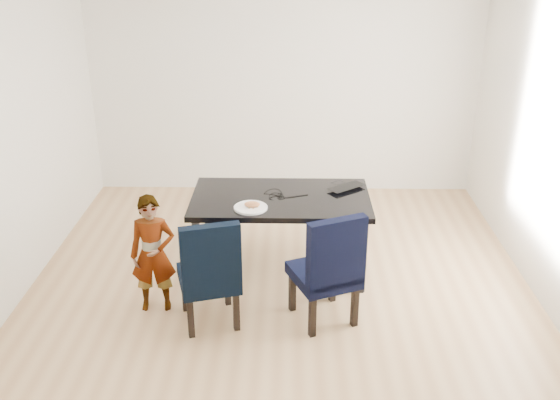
{
  "coord_description": "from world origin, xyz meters",
  "views": [
    {
      "loc": [
        0.09,
        -4.63,
        2.98
      ],
      "look_at": [
        0.0,
        0.2,
        0.85
      ],
      "focal_mm": 40.0,
      "sensor_mm": 36.0,
      "label": 1
    }
  ],
  "objects_px": {
    "dining_table": "(281,234)",
    "laptop": "(343,186)",
    "chair_left": "(208,269)",
    "child": "(153,254)",
    "chair_right": "(324,265)",
    "plate": "(251,208)"
  },
  "relations": [
    {
      "from": "dining_table",
      "to": "laptop",
      "type": "relative_size",
      "value": 4.49
    },
    {
      "from": "dining_table",
      "to": "chair_left",
      "type": "height_order",
      "value": "chair_left"
    },
    {
      "from": "child",
      "to": "laptop",
      "type": "relative_size",
      "value": 2.87
    },
    {
      "from": "chair_right",
      "to": "laptop",
      "type": "height_order",
      "value": "chair_right"
    },
    {
      "from": "plate",
      "to": "laptop",
      "type": "relative_size",
      "value": 0.82
    },
    {
      "from": "child",
      "to": "plate",
      "type": "distance_m",
      "value": 0.91
    },
    {
      "from": "child",
      "to": "plate",
      "type": "relative_size",
      "value": 3.5
    },
    {
      "from": "chair_left",
      "to": "laptop",
      "type": "xyz_separation_m",
      "value": [
        1.13,
        1.06,
        0.29
      ]
    },
    {
      "from": "chair_right",
      "to": "child",
      "type": "height_order",
      "value": "child"
    },
    {
      "from": "child",
      "to": "laptop",
      "type": "height_order",
      "value": "child"
    },
    {
      "from": "child",
      "to": "plate",
      "type": "bearing_deg",
      "value": 20.73
    },
    {
      "from": "chair_right",
      "to": "plate",
      "type": "bearing_deg",
      "value": 116.31
    },
    {
      "from": "chair_right",
      "to": "plate",
      "type": "xyz_separation_m",
      "value": [
        -0.61,
        0.52,
        0.26
      ]
    },
    {
      "from": "chair_right",
      "to": "chair_left",
      "type": "bearing_deg",
      "value": 159.72
    },
    {
      "from": "chair_left",
      "to": "plate",
      "type": "xyz_separation_m",
      "value": [
        0.31,
        0.57,
        0.28
      ]
    },
    {
      "from": "dining_table",
      "to": "chair_left",
      "type": "xyz_separation_m",
      "value": [
        -0.56,
        -0.83,
        0.1
      ]
    },
    {
      "from": "plate",
      "to": "chair_left",
      "type": "bearing_deg",
      "value": -118.39
    },
    {
      "from": "child",
      "to": "laptop",
      "type": "bearing_deg",
      "value": 22.85
    },
    {
      "from": "dining_table",
      "to": "chair_right",
      "type": "relative_size",
      "value": 1.62
    },
    {
      "from": "dining_table",
      "to": "laptop",
      "type": "height_order",
      "value": "laptop"
    },
    {
      "from": "plate",
      "to": "child",
      "type": "bearing_deg",
      "value": -153.5
    },
    {
      "from": "chair_left",
      "to": "child",
      "type": "height_order",
      "value": "child"
    }
  ]
}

